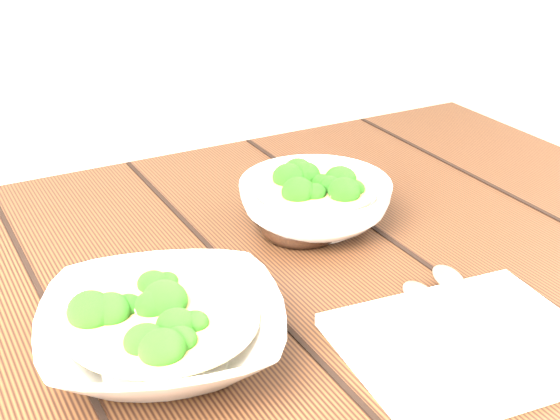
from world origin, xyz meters
name	(u,v)px	position (x,y,z in m)	size (l,w,h in m)	color
table	(262,367)	(0.00, 0.00, 0.63)	(1.20, 0.80, 0.75)	black
soup_bowl_front	(163,331)	(-0.14, -0.09, 0.78)	(0.28, 0.28, 0.07)	silver
soup_bowl_back	(315,202)	(0.12, 0.08, 0.78)	(0.22, 0.22, 0.07)	silver
trivet	(301,224)	(0.09, 0.07, 0.76)	(0.10, 0.10, 0.03)	black
napkin	(467,344)	(0.11, -0.21, 0.76)	(0.23, 0.19, 0.01)	#BEB99E
spoon_left	(436,314)	(0.11, -0.17, 0.77)	(0.06, 0.19, 0.01)	#ABA497
spoon_right	(462,296)	(0.15, -0.15, 0.77)	(0.08, 0.19, 0.01)	#ABA497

